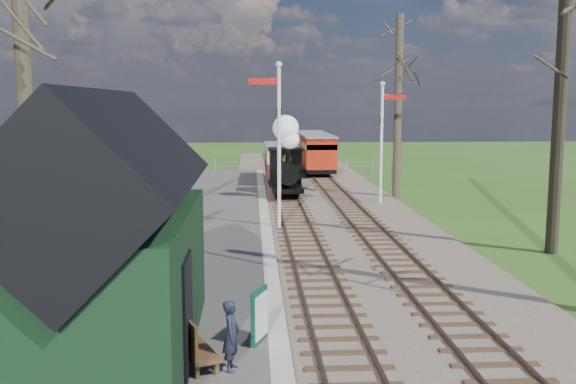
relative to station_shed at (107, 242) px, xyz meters
The scene contains 18 objects.
distant_hills 63.40m from the station_shed, 84.61° to the left, with size 114.40×48.00×22.02m.
ballast_bed 18.98m from the station_shed, 72.73° to the left, with size 8.00×60.00×0.10m, color brown.
track_near 18.63m from the station_shed, 76.57° to the left, with size 1.60×60.00×0.15m.
track_far 19.40m from the station_shed, 69.04° to the left, with size 1.60×60.00×0.15m.
platform 10.26m from the station_shed, 85.44° to the left, with size 5.00×44.00×0.20m, color #474442.
coping_strip 10.69m from the station_shed, 72.79° to the left, with size 0.40×44.00×0.21m, color #B2AD9E.
station_shed is the anchor object (origin of this frame).
semaphore_near 12.58m from the station_shed, 73.62° to the left, with size 1.22×0.24×6.22m.
semaphore_far 20.01m from the station_shed, 64.28° to the left, with size 1.22×0.24×5.72m.
bare_trees 8.81m from the station_shed, 47.30° to the left, with size 15.51×22.39×12.00m.
fence_line 32.38m from the station_shed, 81.83° to the left, with size 12.60×0.08×1.00m.
locomotive 20.53m from the station_shed, 77.95° to the left, with size 1.59×3.71×3.98m.
coach 26.49m from the station_shed, 80.66° to the left, with size 1.86×6.36×1.95m.
red_carriage_a 30.88m from the station_shed, 77.09° to the left, with size 2.02×5.00×2.12m.
red_carriage_b 36.26m from the station_shed, 79.03° to the left, with size 2.02×5.00×2.12m.
sign_board 3.16m from the station_shed, ahead, with size 0.34×0.69×1.04m.
bench 2.27m from the station_shed, 21.41° to the right, with size 1.04×1.66×0.92m.
person 2.83m from the station_shed, 22.57° to the right, with size 0.45×0.30×1.23m, color #1A202E.
Camera 1 is at (-1.68, -7.42, 4.73)m, focal length 40.00 mm.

